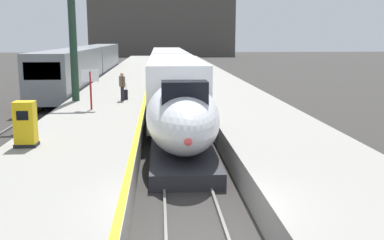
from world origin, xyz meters
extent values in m
cube|color=gray|center=(-4.05, 24.75, 0.53)|extent=(4.80, 110.00, 1.05)
cube|color=gray|center=(4.05, 24.75, 0.53)|extent=(4.80, 110.00, 1.05)
cube|color=yellow|center=(-1.77, 24.75, 1.05)|extent=(0.20, 107.80, 0.01)
cube|color=slate|center=(-0.75, 27.50, 0.06)|extent=(0.08, 110.00, 0.12)
cube|color=slate|center=(0.75, 27.50, 0.06)|extent=(0.08, 110.00, 0.12)
cube|color=slate|center=(-8.85, 27.50, 0.06)|extent=(0.08, 110.00, 0.12)
cube|color=slate|center=(-7.35, 27.50, 0.06)|extent=(0.08, 110.00, 0.12)
ellipsoid|color=silver|center=(0.00, 7.13, 1.83)|extent=(2.78, 7.47, 2.56)
cube|color=#28282D|center=(0.00, 6.75, 0.28)|extent=(2.46, 6.35, 0.55)
cube|color=black|center=(0.00, 5.45, 2.90)|extent=(1.59, 1.00, 0.90)
sphere|color=#F24C4C|center=(0.00, 3.47, 1.68)|extent=(0.28, 0.28, 0.28)
cube|color=silver|center=(0.00, 16.37, 2.08)|extent=(2.90, 14.00, 3.05)
cube|color=black|center=(-1.42, 16.37, 2.62)|extent=(0.04, 11.90, 0.80)
cube|color=black|center=(1.42, 16.37, 2.62)|extent=(0.04, 11.90, 0.80)
cube|color=silver|center=(0.00, 16.37, 0.80)|extent=(2.92, 13.30, 0.24)
cube|color=black|center=(0.00, 11.89, 0.28)|extent=(2.03, 2.20, 0.56)
cube|color=black|center=(0.00, 20.85, 0.28)|extent=(2.03, 2.20, 0.56)
cube|color=silver|center=(0.00, 32.97, 2.08)|extent=(2.90, 18.00, 3.05)
cube|color=black|center=(-1.42, 32.97, 2.62)|extent=(0.04, 15.84, 0.80)
cube|color=black|center=(1.42, 32.97, 2.62)|extent=(0.04, 15.84, 0.80)
cube|color=black|center=(0.00, 26.85, 0.28)|extent=(2.03, 2.20, 0.56)
cube|color=black|center=(0.00, 39.09, 0.28)|extent=(2.03, 2.20, 0.56)
cube|color=gray|center=(-8.10, 27.32, 2.15)|extent=(2.85, 18.00, 3.30)
cube|color=black|center=(-8.10, 18.36, 2.75)|extent=(2.28, 0.08, 1.10)
cube|color=black|center=(-9.49, 27.32, 2.65)|extent=(0.04, 15.30, 0.90)
cube|color=black|center=(-6.71, 27.32, 2.65)|extent=(0.04, 15.30, 0.90)
cube|color=black|center=(-8.10, 21.56, 0.26)|extent=(2.00, 2.00, 0.52)
cube|color=black|center=(-8.10, 33.08, 0.26)|extent=(2.00, 2.00, 0.52)
cube|color=gray|center=(-8.10, 45.92, 2.15)|extent=(2.85, 18.00, 3.30)
cylinder|color=#1E3828|center=(-5.90, 17.17, 5.54)|extent=(0.44, 0.44, 8.98)
cylinder|color=#23232D|center=(-3.13, 16.98, 1.48)|extent=(0.13, 0.13, 0.85)
cylinder|color=#23232D|center=(-3.05, 16.83, 1.48)|extent=(0.13, 0.13, 0.85)
cube|color=brown|center=(-3.09, 16.90, 2.21)|extent=(0.38, 0.44, 0.62)
cylinder|color=brown|center=(-3.21, 17.11, 2.16)|extent=(0.09, 0.09, 0.58)
cylinder|color=brown|center=(-2.97, 16.70, 2.16)|extent=(0.09, 0.09, 0.58)
sphere|color=tan|center=(-3.09, 16.90, 2.63)|extent=(0.22, 0.22, 0.22)
cube|color=black|center=(-3.01, 17.47, 1.35)|extent=(0.40, 0.22, 0.60)
cylinder|color=#262628|center=(-3.11, 17.47, 1.83)|extent=(0.02, 0.02, 0.36)
cylinder|color=#262628|center=(-2.91, 17.47, 1.83)|extent=(0.02, 0.02, 0.36)
cube|color=#262628|center=(-3.01, 17.47, 2.02)|extent=(0.22, 0.03, 0.02)
cube|color=yellow|center=(-5.55, 5.79, 1.85)|extent=(0.70, 0.56, 1.60)
cube|color=black|center=(-5.55, 5.50, 2.20)|extent=(0.40, 0.02, 0.32)
cube|color=black|center=(-5.55, 5.79, 1.11)|extent=(0.76, 0.62, 0.12)
cylinder|color=maroon|center=(-4.47, 13.78, 2.05)|extent=(0.10, 0.10, 2.00)
cube|color=white|center=(-4.47, 13.78, 2.85)|extent=(0.90, 0.06, 0.64)
cube|color=#4C4742|center=(0.00, 102.00, 7.00)|extent=(36.00, 2.00, 14.00)
camera|label=1|loc=(-0.85, -9.83, 4.86)|focal=41.66mm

